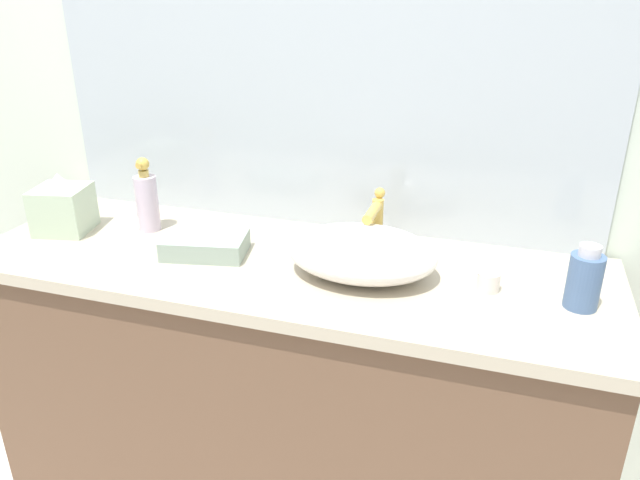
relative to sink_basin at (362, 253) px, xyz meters
The scene contains 10 objects.
bathroom_wall_rear 0.58m from the sink_basin, 132.49° to the left, with size 6.00×0.06×2.60m, color silver.
vanity_counter 0.53m from the sink_basin, behind, with size 1.63×0.55×0.87m.
wall_mirror_panel 0.64m from the sink_basin, 125.45° to the left, with size 1.55×0.01×1.18m, color #B2BCC6.
sink_basin is the anchor object (origin of this frame).
faucet 0.15m from the sink_basin, 90.00° to the left, with size 0.03×0.15×0.16m.
soap_dispenser 0.65m from the sink_basin, behind, with size 0.06×0.06×0.21m.
lotion_bottle 0.49m from the sink_basin, ahead, with size 0.07×0.07×0.15m.
tissue_box 0.86m from the sink_basin, behind, with size 0.17×0.17×0.17m.
candle_jar 0.30m from the sink_basin, ahead, with size 0.05×0.05×0.04m, color silver.
folded_hand_towel 0.41m from the sink_basin, behind, with size 0.21×0.13×0.05m, color #93A699.
Camera 1 is at (0.61, -0.88, 1.53)m, focal length 34.04 mm.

